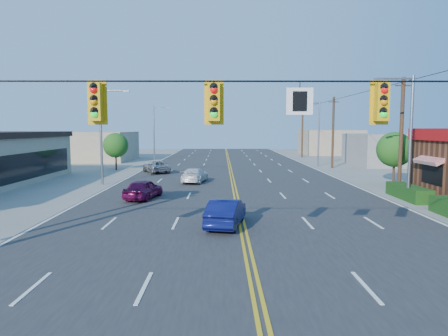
{
  "coord_description": "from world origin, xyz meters",
  "views": [
    {
      "loc": [
        -0.98,
        -11.26,
        4.69
      ],
      "look_at": [
        -0.83,
        13.85,
        2.2
      ],
      "focal_mm": 32.0,
      "sensor_mm": 36.0,
      "label": 1
    }
  ],
  "objects_px": {
    "car_blue": "(226,213)",
    "signal_span": "(252,122)",
    "car_silver": "(156,167)",
    "car_magenta": "(143,190)",
    "car_white": "(195,176)"
  },
  "relations": [
    {
      "from": "car_white",
      "to": "car_silver",
      "type": "bearing_deg",
      "value": -50.51
    },
    {
      "from": "car_white",
      "to": "car_silver",
      "type": "relative_size",
      "value": 0.95
    },
    {
      "from": "signal_span",
      "to": "car_white",
      "type": "relative_size",
      "value": 5.7
    },
    {
      "from": "car_blue",
      "to": "signal_span",
      "type": "bearing_deg",
      "value": 105.88
    },
    {
      "from": "signal_span",
      "to": "car_silver",
      "type": "distance_m",
      "value": 31.89
    },
    {
      "from": "car_magenta",
      "to": "car_blue",
      "type": "bearing_deg",
      "value": 138.19
    },
    {
      "from": "signal_span",
      "to": "car_blue",
      "type": "distance_m",
      "value": 8.6
    },
    {
      "from": "car_silver",
      "to": "car_magenta",
      "type": "bearing_deg",
      "value": 71.96
    },
    {
      "from": "signal_span",
      "to": "car_blue",
      "type": "relative_size",
      "value": 6.12
    },
    {
      "from": "car_white",
      "to": "car_silver",
      "type": "xyz_separation_m",
      "value": [
        -4.57,
        7.65,
        0.0
      ]
    },
    {
      "from": "signal_span",
      "to": "car_silver",
      "type": "height_order",
      "value": "signal_span"
    },
    {
      "from": "signal_span",
      "to": "car_silver",
      "type": "xyz_separation_m",
      "value": [
        -7.78,
        30.63,
        -4.26
      ]
    },
    {
      "from": "car_magenta",
      "to": "car_silver",
      "type": "relative_size",
      "value": 0.86
    },
    {
      "from": "car_magenta",
      "to": "car_silver",
      "type": "distance_m",
      "value": 15.86
    },
    {
      "from": "signal_span",
      "to": "car_blue",
      "type": "xyz_separation_m",
      "value": [
        -0.65,
        7.46,
        -4.23
      ]
    }
  ]
}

